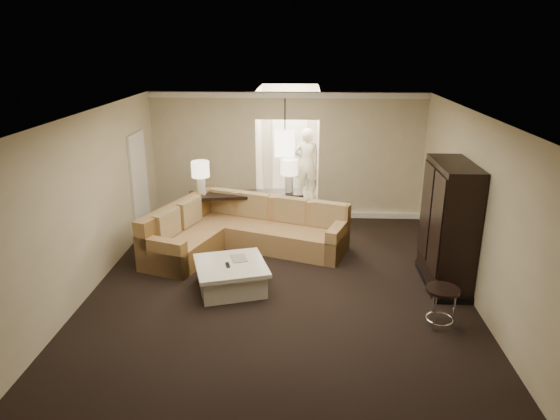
# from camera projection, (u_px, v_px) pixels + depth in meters

# --- Properties ---
(ground) EXTENTS (8.00, 8.00, 0.00)m
(ground) POSITION_uv_depth(u_px,v_px,m) (278.00, 301.00, 7.72)
(ground) COLOR black
(ground) RESTS_ON ground
(wall_back) EXTENTS (6.00, 0.04, 2.80)m
(wall_back) POSITION_uv_depth(u_px,v_px,m) (287.00, 156.00, 11.06)
(wall_back) COLOR #C0B491
(wall_back) RESTS_ON ground
(wall_front) EXTENTS (6.00, 0.04, 2.80)m
(wall_front) POSITION_uv_depth(u_px,v_px,m) (247.00, 406.00, 3.49)
(wall_front) COLOR #C0B491
(wall_front) RESTS_ON ground
(wall_left) EXTENTS (0.04, 8.00, 2.80)m
(wall_left) POSITION_uv_depth(u_px,v_px,m) (76.00, 213.00, 7.41)
(wall_left) COLOR #C0B491
(wall_left) RESTS_ON ground
(wall_right) EXTENTS (0.04, 8.00, 2.80)m
(wall_right) POSITION_uv_depth(u_px,v_px,m) (487.00, 219.00, 7.13)
(wall_right) COLOR #C0B491
(wall_right) RESTS_ON ground
(ceiling) EXTENTS (6.00, 8.00, 0.02)m
(ceiling) POSITION_uv_depth(u_px,v_px,m) (277.00, 120.00, 6.82)
(ceiling) COLOR white
(ceiling) RESTS_ON wall_back
(crown_molding) EXTENTS (6.00, 0.10, 0.12)m
(crown_molding) POSITION_uv_depth(u_px,v_px,m) (287.00, 95.00, 10.58)
(crown_molding) COLOR white
(crown_molding) RESTS_ON wall_back
(baseboard) EXTENTS (6.00, 0.10, 0.12)m
(baseboard) POSITION_uv_depth(u_px,v_px,m) (287.00, 214.00, 11.44)
(baseboard) COLOR white
(baseboard) RESTS_ON ground
(side_door) EXTENTS (0.05, 0.90, 2.10)m
(side_door) POSITION_uv_depth(u_px,v_px,m) (140.00, 184.00, 10.17)
(side_door) COLOR white
(side_door) RESTS_ON ground
(foyer) EXTENTS (1.44, 2.02, 2.80)m
(foyer) POSITION_uv_depth(u_px,v_px,m) (289.00, 148.00, 12.36)
(foyer) COLOR white
(foyer) RESTS_ON ground
(sectional_sofa) EXTENTS (3.80, 2.70, 0.95)m
(sectional_sofa) POSITION_uv_depth(u_px,v_px,m) (239.00, 231.00, 9.54)
(sectional_sofa) COLOR brown
(sectional_sofa) RESTS_ON ground
(coffee_table) EXTENTS (1.38, 1.38, 0.46)m
(coffee_table) POSITION_uv_depth(u_px,v_px,m) (231.00, 276.00, 8.05)
(coffee_table) COLOR silver
(coffee_table) RESTS_ON ground
(console_table) EXTENTS (2.35, 0.86, 0.89)m
(console_table) POSITION_uv_depth(u_px,v_px,m) (246.00, 210.00, 10.25)
(console_table) COLOR black
(console_table) RESTS_ON ground
(armoire) EXTENTS (0.61, 1.43, 2.05)m
(armoire) POSITION_uv_depth(u_px,v_px,m) (448.00, 228.00, 7.97)
(armoire) COLOR black
(armoire) RESTS_ON ground
(drink_table) EXTENTS (0.46, 0.46, 0.58)m
(drink_table) POSITION_uv_depth(u_px,v_px,m) (442.00, 299.00, 6.94)
(drink_table) COLOR black
(drink_table) RESTS_ON ground
(table_lamp_left) EXTENTS (0.36, 0.36, 0.68)m
(table_lamp_left) POSITION_uv_depth(u_px,v_px,m) (201.00, 173.00, 9.90)
(table_lamp_left) COLOR white
(table_lamp_left) RESTS_ON console_table
(table_lamp_right) EXTENTS (0.36, 0.36, 0.68)m
(table_lamp_right) POSITION_uv_depth(u_px,v_px,m) (289.00, 170.00, 10.07)
(table_lamp_right) COLOR white
(table_lamp_right) RESTS_ON console_table
(pendant_light) EXTENTS (0.38, 0.38, 1.09)m
(pendant_light) POSITION_uv_depth(u_px,v_px,m) (285.00, 143.00, 9.65)
(pendant_light) COLOR black
(pendant_light) RESTS_ON ceiling
(person) EXTENTS (0.79, 0.59, 2.00)m
(person) POSITION_uv_depth(u_px,v_px,m) (307.00, 160.00, 12.41)
(person) COLOR beige
(person) RESTS_ON ground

